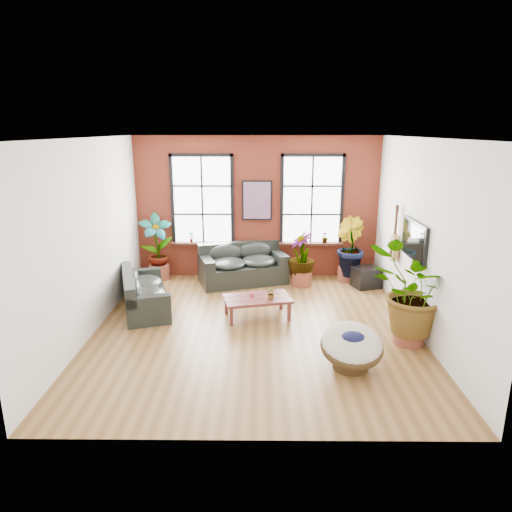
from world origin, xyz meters
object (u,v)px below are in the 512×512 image
Objects in this scene: sofa_left at (143,293)px; papasan_chair at (352,346)px; coffee_table at (257,300)px; sofa_back at (242,265)px.

sofa_left is 4.58m from papasan_chair.
papasan_chair reaches higher than coffee_table.
sofa_back reaches higher than coffee_table.
sofa_left reaches higher than coffee_table.
sofa_left reaches higher than papasan_chair.
sofa_left is 1.50× the size of coffee_table.
sofa_back is at bearing 86.68° from coffee_table.
sofa_back is 4.60m from papasan_chair.
coffee_table is 2.50m from papasan_chair.
sofa_left is 2.14× the size of papasan_chair.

